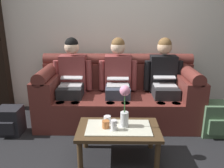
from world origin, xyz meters
The scene contains 12 objects.
back_wall_patterned centered at (0.00, 1.70, 1.45)m, with size 6.00×0.12×2.90m, color silver.
couch centered at (0.00, 1.17, 0.37)m, with size 2.26×0.88×0.96m.
person_left centered at (-0.66, 1.17, 0.66)m, with size 0.56×0.67×1.22m.
person_middle centered at (0.00, 1.17, 0.66)m, with size 0.56×0.67×1.22m.
person_right centered at (0.66, 1.17, 0.66)m, with size 0.56×0.67×1.22m.
coffee_table centered at (0.00, 0.19, 0.32)m, with size 0.88×0.52×0.38m.
flower_vase centered at (0.06, 0.22, 0.63)m, with size 0.11×0.11×0.46m.
cup_near_left centered at (-0.14, 0.17, 0.42)m, with size 0.08×0.08×0.08m, color #B26633.
cup_near_right centered at (-0.12, 0.29, 0.42)m, with size 0.08×0.08×0.08m, color silver.
cup_far_center centered at (-0.05, 0.13, 0.43)m, with size 0.06×0.06×0.11m, color silver.
backpack_left centered at (-1.43, 0.71, 0.18)m, with size 0.30×0.31×0.36m.
backpack_right centered at (1.25, 0.74, 0.22)m, with size 0.33×0.32×0.44m.
Camera 1 is at (-0.04, -1.98, 1.53)m, focal length 36.29 mm.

